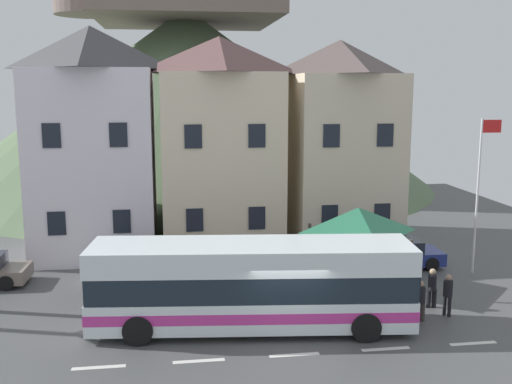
# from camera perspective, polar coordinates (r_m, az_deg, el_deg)

# --- Properties ---
(ground_plane) EXTENTS (40.00, 60.00, 0.07)m
(ground_plane) POSITION_cam_1_polar(r_m,az_deg,el_deg) (20.52, 2.98, -13.95)
(ground_plane) COLOR #4C4D4E
(townhouse_00) EXTENTS (5.81, 6.32, 11.25)m
(townhouse_00) POSITION_cam_1_polar(r_m,az_deg,el_deg) (30.87, -15.23, 4.69)
(townhouse_00) COLOR white
(townhouse_00) RESTS_ON ground_plane
(townhouse_01) EXTENTS (5.90, 5.76, 10.80)m
(townhouse_01) POSITION_cam_1_polar(r_m,az_deg,el_deg) (30.48, -3.45, 4.53)
(townhouse_01) COLOR beige
(townhouse_01) RESTS_ON ground_plane
(townhouse_02) EXTENTS (5.31, 6.98, 10.74)m
(townhouse_02) POSITION_cam_1_polar(r_m,az_deg,el_deg) (32.23, 7.87, 4.70)
(townhouse_02) COLOR beige
(townhouse_02) RESTS_ON ground_plane
(hilltop_castle) EXTENTS (41.41, 41.41, 24.24)m
(hilltop_castle) POSITION_cam_1_polar(r_m,az_deg,el_deg) (51.65, -6.71, 9.69)
(hilltop_castle) COLOR #556B4B
(hilltop_castle) RESTS_ON ground_plane
(transit_bus) EXTENTS (11.24, 3.75, 3.05)m
(transit_bus) POSITION_cam_1_polar(r_m,az_deg,el_deg) (20.73, -0.40, -9.02)
(transit_bus) COLOR white
(transit_bus) RESTS_ON ground_plane
(bus_shelter) EXTENTS (3.60, 3.60, 3.41)m
(bus_shelter) POSITION_cam_1_polar(r_m,az_deg,el_deg) (24.98, 9.76, -2.66)
(bus_shelter) COLOR #473D33
(bus_shelter) RESTS_ON ground_plane
(parked_car_00) EXTENTS (4.17, 2.31, 1.36)m
(parked_car_00) POSITION_cam_1_polar(r_m,az_deg,el_deg) (26.54, -11.31, -6.90)
(parked_car_00) COLOR silver
(parked_car_00) RESTS_ON ground_plane
(parked_car_01) EXTENTS (4.18, 2.02, 1.31)m
(parked_car_01) POSITION_cam_1_polar(r_m,az_deg,el_deg) (28.67, 13.19, -5.75)
(parked_car_01) COLOR navy
(parked_car_01) RESTS_ON ground_plane
(pedestrian_00) EXTENTS (0.37, 0.31, 1.53)m
(pedestrian_00) POSITION_cam_1_polar(r_m,az_deg,el_deg) (23.84, 16.53, -8.73)
(pedestrian_00) COLOR black
(pedestrian_00) RESTS_ON ground_plane
(pedestrian_01) EXTENTS (0.34, 0.34, 1.58)m
(pedestrian_01) POSITION_cam_1_polar(r_m,az_deg,el_deg) (23.12, 17.92, -9.05)
(pedestrian_01) COLOR black
(pedestrian_01) RESTS_ON ground_plane
(pedestrian_02) EXTENTS (0.35, 0.29, 1.70)m
(pedestrian_02) POSITION_cam_1_polar(r_m,az_deg,el_deg) (24.17, 10.93, -8.10)
(pedestrian_02) COLOR black
(pedestrian_02) RESTS_ON ground_plane
(pedestrian_03) EXTENTS (0.38, 0.34, 1.49)m
(pedestrian_03) POSITION_cam_1_polar(r_m,az_deg,el_deg) (22.41, 15.48, -9.95)
(pedestrian_03) COLOR #38332D
(pedestrian_03) RESTS_ON ground_plane
(public_bench) EXTENTS (1.59, 0.48, 0.87)m
(public_bench) POSITION_cam_1_polar(r_m,az_deg,el_deg) (27.47, 7.39, -6.63)
(public_bench) COLOR #473828
(public_bench) RESTS_ON ground_plane
(flagpole) EXTENTS (0.95, 0.10, 6.98)m
(flagpole) POSITION_cam_1_polar(r_m,az_deg,el_deg) (28.02, 20.66, 0.64)
(flagpole) COLOR silver
(flagpole) RESTS_ON ground_plane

